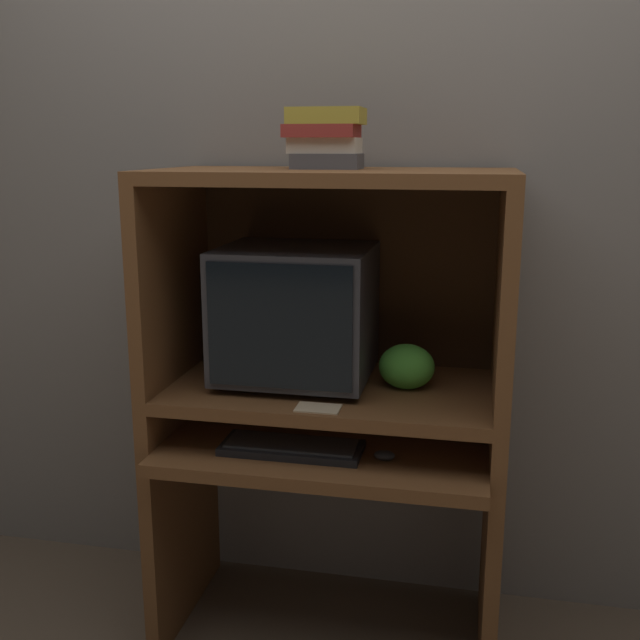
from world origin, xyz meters
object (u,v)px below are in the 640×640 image
Objects in this scene: mouse at (384,455)px; book_stack at (325,137)px; crt_monitor at (296,313)px; snack_bag at (407,367)px; keyboard at (292,447)px.

book_stack is at bearing 135.51° from mouse.
crt_monitor is 0.35m from snack_bag.
snack_bag is at bearing -6.69° from book_stack.
crt_monitor is 2.72× the size of snack_bag.
book_stack is at bearing 173.31° from snack_bag.
crt_monitor is 1.11× the size of keyboard.
mouse is (0.28, -0.18, -0.34)m from crt_monitor.
crt_monitor is at bearing 147.30° from mouse.
book_stack is at bearing 74.86° from keyboard.
keyboard and mouse have the same top height.
book_stack reaches higher than crt_monitor.
crt_monitor is at bearing 99.08° from keyboard.
book_stack is (-0.24, 0.03, 0.63)m from snack_bag.
keyboard is 0.26m from mouse.
snack_bag is (0.29, 0.17, 0.20)m from keyboard.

